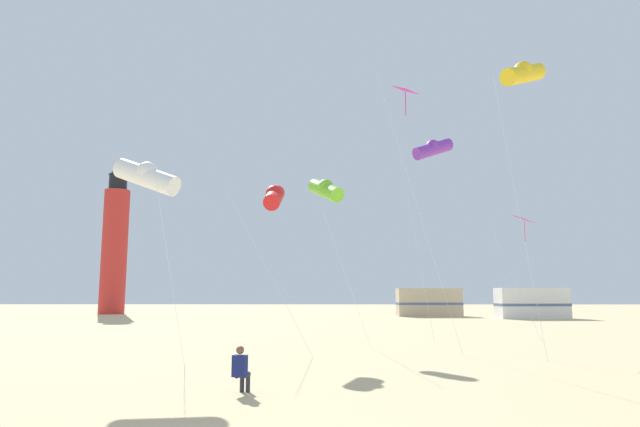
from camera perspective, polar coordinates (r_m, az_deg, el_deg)
name	(u,v)px	position (r m, az deg, el deg)	size (l,w,h in m)	color
kite_flyer_standing	(241,368)	(14.03, -8.27, -15.76)	(0.43, 0.55, 1.16)	navy
kite_tube_gold	(523,73)	(24.24, 20.51, 13.59)	(2.39, 2.23, 11.96)	silver
kite_diamond_magenta	(406,101)	(25.01, 9.04, 11.59)	(3.27, 2.42, 11.65)	silver
kite_tube_white	(147,176)	(19.67, -17.69, 3.77)	(2.66, 2.10, 7.13)	silver
kite_diamond_rainbow	(524,223)	(30.75, 20.56, -0.95)	(2.56, 2.56, 6.50)	silver
kite_tube_violet	(433,148)	(30.77, 11.75, 6.69)	(3.07, 2.68, 10.99)	silver
kite_tube_scarlet	(274,197)	(23.44, -4.81, 1.79)	(3.48, 3.01, 7.23)	silver
kite_tube_lime	(326,189)	(25.73, 0.60, 2.54)	(2.93, 3.29, 7.97)	silver
lighthouse_distant	(115,244)	(65.95, -20.71, -2.98)	(2.80, 2.80, 16.80)	red
rv_van_tan	(429,302)	(56.96, 11.33, -9.11)	(6.50, 2.50, 2.80)	#C6B28C
rv_van_white	(532,303)	(54.89, 21.32, -8.76)	(6.55, 2.65, 2.80)	white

